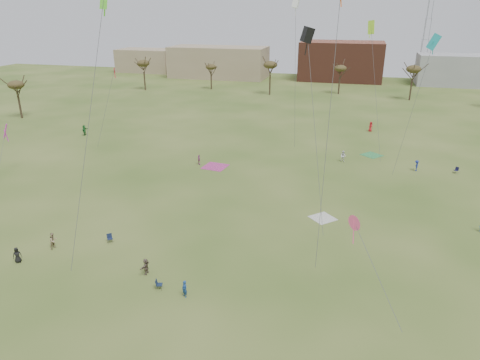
% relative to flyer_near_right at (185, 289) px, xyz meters
% --- Properties ---
extents(ground, '(260.00, 260.00, 0.00)m').
position_rel_flyer_near_right_xyz_m(ground, '(1.26, 0.67, -0.75)').
color(ground, '#324F18').
rests_on(ground, ground).
extents(flyer_near_right, '(0.65, 0.59, 1.49)m').
position_rel_flyer_near_right_xyz_m(flyer_near_right, '(0.00, 0.00, 0.00)').
color(flyer_near_right, navy).
rests_on(flyer_near_right, ground).
extents(spectator_fore_b, '(0.76, 0.90, 1.65)m').
position_rel_flyer_near_right_xyz_m(spectator_fore_b, '(-15.23, 3.88, 0.08)').
color(spectator_fore_b, '#9C8663').
rests_on(spectator_fore_b, ground).
extents(spectator_fore_c, '(0.53, 1.41, 1.49)m').
position_rel_flyer_near_right_xyz_m(spectator_fore_c, '(-4.53, 2.19, 0.00)').
color(spectator_fore_c, brown).
rests_on(spectator_fore_c, ground).
extents(flyer_mid_a, '(0.88, 0.86, 1.52)m').
position_rel_flyer_near_right_xyz_m(flyer_mid_a, '(-16.82, 0.82, 0.02)').
color(flyer_mid_a, black).
rests_on(flyer_mid_a, ground).
extents(spectator_mid_d, '(0.75, 0.94, 1.49)m').
position_rel_flyer_near_right_xyz_m(spectator_mid_d, '(-9.90, 30.55, 0.00)').
color(spectator_mid_d, '#A84689').
rests_on(spectator_mid_d, ground).
extents(spectator_mid_e, '(0.95, 0.81, 1.71)m').
position_rel_flyer_near_right_xyz_m(spectator_mid_e, '(10.94, 37.47, 0.11)').
color(spectator_mid_e, silver).
rests_on(spectator_mid_e, ground).
extents(flyer_far_a, '(0.76, 1.82, 1.91)m').
position_rel_flyer_near_right_xyz_m(flyer_far_a, '(-35.85, 40.28, 0.21)').
color(flyer_far_a, '#267231').
rests_on(flyer_far_a, ground).
extents(flyer_far_b, '(1.06, 1.07, 1.87)m').
position_rel_flyer_near_right_xyz_m(flyer_far_b, '(15.20, 56.74, 0.19)').
color(flyer_far_b, red).
rests_on(flyer_far_b, ground).
extents(flyer_far_c, '(0.64, 1.05, 1.59)m').
position_rel_flyer_near_right_xyz_m(flyer_far_c, '(21.31, 36.09, 0.05)').
color(flyer_far_c, navy).
rests_on(flyer_far_c, ground).
extents(blanket_cream, '(3.43, 3.43, 0.03)m').
position_rel_flyer_near_right_xyz_m(blanket_cream, '(9.64, 17.22, -0.74)').
color(blanket_cream, silver).
rests_on(blanket_cream, ground).
extents(blanket_plum, '(3.75, 3.75, 0.03)m').
position_rel_flyer_near_right_xyz_m(blanket_plum, '(-7.26, 30.22, -0.74)').
color(blanket_plum, '#B2367D').
rests_on(blanket_plum, ground).
extents(blanket_olive, '(3.85, 3.85, 0.03)m').
position_rel_flyer_near_right_xyz_m(blanket_olive, '(15.28, 41.84, -0.74)').
color(blanket_olive, '#328C49').
rests_on(blanket_olive, ground).
extents(camp_chair_left, '(0.73, 0.74, 0.87)m').
position_rel_flyer_near_right_xyz_m(camp_chair_left, '(-10.55, 6.31, -0.49)').
color(camp_chair_left, '#151F3B').
rests_on(camp_chair_left, ground).
extents(camp_chair_center, '(0.66, 0.63, 0.87)m').
position_rel_flyer_near_right_xyz_m(camp_chair_center, '(-2.47, 0.44, -0.49)').
color(camp_chair_center, '#15223A').
rests_on(camp_chair_center, ground).
extents(camp_chair_right, '(0.74, 0.74, 0.87)m').
position_rel_flyer_near_right_xyz_m(camp_chair_right, '(26.71, 36.56, -0.49)').
color(camp_chair_right, black).
rests_on(camp_chair_right, ground).
extents(kites_aloft, '(68.44, 43.91, 23.52)m').
position_rel_flyer_near_right_xyz_m(kites_aloft, '(3.75, 24.47, 17.43)').
color(kites_aloft, red).
rests_on(kites_aloft, ground).
extents(tree_line, '(117.44, 49.32, 8.91)m').
position_rel_flyer_near_right_xyz_m(tree_line, '(-1.59, 79.79, 6.34)').
color(tree_line, '#3A2B1E').
rests_on(tree_line, ground).
extents(building_tan, '(32.00, 14.00, 10.00)m').
position_rel_flyer_near_right_xyz_m(building_tan, '(-33.74, 115.67, 4.25)').
color(building_tan, '#937F60').
rests_on(building_tan, ground).
extents(building_brick, '(26.00, 16.00, 12.00)m').
position_rel_flyer_near_right_xyz_m(building_brick, '(6.26, 120.67, 5.25)').
color(building_brick, brown).
rests_on(building_brick, ground).
extents(building_grey, '(24.00, 12.00, 9.00)m').
position_rel_flyer_near_right_xyz_m(building_grey, '(41.26, 118.67, 3.75)').
color(building_grey, gray).
rests_on(building_grey, ground).
extents(building_tan_west, '(20.00, 12.00, 8.00)m').
position_rel_flyer_near_right_xyz_m(building_tan_west, '(-63.74, 122.67, 3.25)').
color(building_tan_west, '#937F60').
rests_on(building_tan_west, ground).
extents(radio_tower, '(1.51, 1.72, 41.00)m').
position_rel_flyer_near_right_xyz_m(radio_tower, '(31.26, 125.67, 18.46)').
color(radio_tower, '#9EA3A8').
rests_on(radio_tower, ground).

